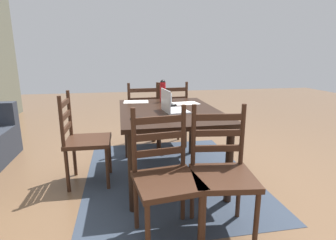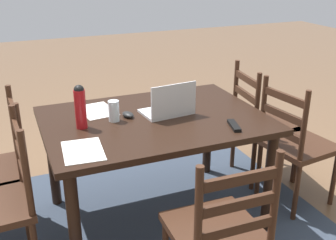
{
  "view_description": "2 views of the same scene",
  "coord_description": "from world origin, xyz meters",
  "px_view_note": "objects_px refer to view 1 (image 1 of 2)",
  "views": [
    {
      "loc": [
        -2.7,
        0.5,
        1.31
      ],
      "look_at": [
        0.08,
        -0.01,
        0.61
      ],
      "focal_mm": 28.5,
      "sensor_mm": 36.0,
      "label": 1
    },
    {
      "loc": [
        0.86,
        2.32,
        1.73
      ],
      "look_at": [
        -0.14,
        -0.11,
        0.67
      ],
      "focal_mm": 43.99,
      "sensor_mm": 36.0,
      "label": 2
    }
  ],
  "objects_px": {
    "chair_right_near": "(170,115)",
    "laptop": "(171,106)",
    "drinking_glass": "(169,99)",
    "dining_table": "(169,118)",
    "chair_left_near": "(222,173)",
    "computer_mouse": "(173,105)",
    "chair_far_head": "(84,140)",
    "water_bottle": "(163,90)",
    "chair_right_far": "(142,116)",
    "tv_remote": "(140,119)",
    "chair_left_far": "(166,178)"
  },
  "relations": [
    {
      "from": "computer_mouse",
      "to": "chair_far_head",
      "type": "bearing_deg",
      "value": 84.2
    },
    {
      "from": "water_bottle",
      "to": "computer_mouse",
      "type": "xyz_separation_m",
      "value": [
        -0.31,
        -0.06,
        -0.12
      ]
    },
    {
      "from": "chair_left_far",
      "to": "chair_left_near",
      "type": "bearing_deg",
      "value": -90.0
    },
    {
      "from": "dining_table",
      "to": "chair_left_near",
      "type": "height_order",
      "value": "chair_left_near"
    },
    {
      "from": "chair_left_far",
      "to": "chair_right_near",
      "type": "height_order",
      "value": "same"
    },
    {
      "from": "dining_table",
      "to": "chair_right_near",
      "type": "distance_m",
      "value": 1.03
    },
    {
      "from": "chair_right_near",
      "to": "laptop",
      "type": "xyz_separation_m",
      "value": [
        -1.1,
        0.2,
        0.34
      ]
    },
    {
      "from": "chair_left_near",
      "to": "tv_remote",
      "type": "relative_size",
      "value": 5.59
    },
    {
      "from": "chair_left_far",
      "to": "tv_remote",
      "type": "distance_m",
      "value": 0.68
    },
    {
      "from": "dining_table",
      "to": "chair_right_near",
      "type": "height_order",
      "value": "chair_right_near"
    },
    {
      "from": "chair_left_far",
      "to": "tv_remote",
      "type": "bearing_deg",
      "value": 11.74
    },
    {
      "from": "water_bottle",
      "to": "computer_mouse",
      "type": "bearing_deg",
      "value": -169.11
    },
    {
      "from": "laptop",
      "to": "computer_mouse",
      "type": "height_order",
      "value": "laptop"
    },
    {
      "from": "chair_right_near",
      "to": "laptop",
      "type": "distance_m",
      "value": 1.17
    },
    {
      "from": "computer_mouse",
      "to": "chair_right_far",
      "type": "bearing_deg",
      "value": 3.02
    },
    {
      "from": "chair_left_near",
      "to": "water_bottle",
      "type": "height_order",
      "value": "water_bottle"
    },
    {
      "from": "dining_table",
      "to": "tv_remote",
      "type": "height_order",
      "value": "tv_remote"
    },
    {
      "from": "chair_far_head",
      "to": "water_bottle",
      "type": "relative_size",
      "value": 3.51
    },
    {
      "from": "dining_table",
      "to": "computer_mouse",
      "type": "xyz_separation_m",
      "value": [
        0.16,
        -0.07,
        0.11
      ]
    },
    {
      "from": "chair_far_head",
      "to": "laptop",
      "type": "height_order",
      "value": "laptop"
    },
    {
      "from": "chair_right_far",
      "to": "chair_left_near",
      "type": "bearing_deg",
      "value": -168.38
    },
    {
      "from": "chair_right_near",
      "to": "chair_right_far",
      "type": "xyz_separation_m",
      "value": [
        -0.0,
        0.41,
        0.0
      ]
    },
    {
      "from": "chair_left_far",
      "to": "laptop",
      "type": "distance_m",
      "value": 0.98
    },
    {
      "from": "chair_far_head",
      "to": "water_bottle",
      "type": "distance_m",
      "value": 1.09
    },
    {
      "from": "dining_table",
      "to": "chair_right_far",
      "type": "xyz_separation_m",
      "value": [
        1.0,
        0.2,
        -0.19
      ]
    },
    {
      "from": "dining_table",
      "to": "computer_mouse",
      "type": "distance_m",
      "value": 0.2
    },
    {
      "from": "dining_table",
      "to": "chair_far_head",
      "type": "height_order",
      "value": "chair_far_head"
    },
    {
      "from": "chair_left_far",
      "to": "drinking_glass",
      "type": "bearing_deg",
      "value": -11.45
    },
    {
      "from": "chair_left_near",
      "to": "chair_right_near",
      "type": "relative_size",
      "value": 1.0
    },
    {
      "from": "chair_left_near",
      "to": "laptop",
      "type": "distance_m",
      "value": 0.97
    },
    {
      "from": "laptop",
      "to": "drinking_glass",
      "type": "distance_m",
      "value": 0.36
    },
    {
      "from": "chair_left_far",
      "to": "water_bottle",
      "type": "xyz_separation_m",
      "value": [
        1.46,
        -0.22,
        0.43
      ]
    },
    {
      "from": "chair_right_far",
      "to": "chair_right_near",
      "type": "bearing_deg",
      "value": -90.0
    },
    {
      "from": "chair_left_far",
      "to": "computer_mouse",
      "type": "distance_m",
      "value": 1.22
    },
    {
      "from": "chair_left_near",
      "to": "tv_remote",
      "type": "height_order",
      "value": "chair_left_near"
    },
    {
      "from": "chair_far_head",
      "to": "water_bottle",
      "type": "xyz_separation_m",
      "value": [
        0.47,
        -0.89,
        0.43
      ]
    },
    {
      "from": "chair_left_near",
      "to": "laptop",
      "type": "bearing_deg",
      "value": 12.89
    },
    {
      "from": "chair_left_near",
      "to": "chair_right_near",
      "type": "height_order",
      "value": "same"
    },
    {
      "from": "chair_left_near",
      "to": "computer_mouse",
      "type": "relative_size",
      "value": 9.5
    },
    {
      "from": "chair_right_near",
      "to": "chair_left_near",
      "type": "bearing_deg",
      "value": -179.92
    },
    {
      "from": "computer_mouse",
      "to": "water_bottle",
      "type": "bearing_deg",
      "value": -4.13
    },
    {
      "from": "chair_left_far",
      "to": "computer_mouse",
      "type": "bearing_deg",
      "value": -13.7
    },
    {
      "from": "chair_left_far",
      "to": "chair_right_far",
      "type": "relative_size",
      "value": 1.0
    },
    {
      "from": "chair_far_head",
      "to": "tv_remote",
      "type": "bearing_deg",
      "value": -125.86
    },
    {
      "from": "dining_table",
      "to": "water_bottle",
      "type": "relative_size",
      "value": 5.22
    },
    {
      "from": "chair_right_far",
      "to": "tv_remote",
      "type": "xyz_separation_m",
      "value": [
        -1.39,
        0.13,
        0.3
      ]
    },
    {
      "from": "chair_left_far",
      "to": "drinking_glass",
      "type": "distance_m",
      "value": 1.32
    },
    {
      "from": "chair_left_far",
      "to": "computer_mouse",
      "type": "relative_size",
      "value": 9.5
    },
    {
      "from": "chair_right_near",
      "to": "chair_far_head",
      "type": "bearing_deg",
      "value": 132.51
    },
    {
      "from": "chair_left_far",
      "to": "chair_right_far",
      "type": "height_order",
      "value": "same"
    }
  ]
}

